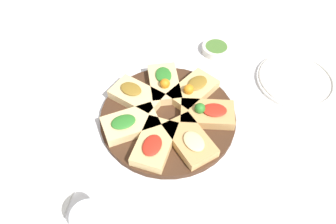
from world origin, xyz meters
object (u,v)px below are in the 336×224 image
(plate_left, at_px, (30,92))
(dipping_bowl, at_px, (216,49))
(plate_right, at_px, (296,80))
(serving_board, at_px, (168,117))
(napkin_stack, at_px, (43,188))
(water_glass, at_px, (91,224))

(plate_left, relative_size, dipping_bowl, 2.25)
(plate_left, relative_size, plate_right, 0.88)
(serving_board, distance_m, dipping_bowl, 0.31)
(napkin_stack, relative_size, dipping_bowl, 1.59)
(dipping_bowl, bearing_deg, serving_board, -125.48)
(napkin_stack, bearing_deg, dipping_bowl, 41.25)
(dipping_bowl, bearing_deg, water_glass, -124.41)
(dipping_bowl, bearing_deg, napkin_stack, -138.75)
(serving_board, height_order, dipping_bowl, dipping_bowl)
(plate_right, height_order, water_glass, water_glass)
(dipping_bowl, bearing_deg, plate_right, -36.66)
(napkin_stack, bearing_deg, plate_right, 21.34)
(napkin_stack, bearing_deg, plate_left, 103.93)
(serving_board, relative_size, dipping_bowl, 4.07)
(plate_right, distance_m, dipping_bowl, 0.26)
(water_glass, bearing_deg, dipping_bowl, 55.59)
(napkin_stack, bearing_deg, serving_board, 29.56)
(serving_board, height_order, water_glass, water_glass)
(plate_left, height_order, napkin_stack, plate_left)
(plate_left, bearing_deg, napkin_stack, -76.07)
(serving_board, xyz_separation_m, napkin_stack, (-0.31, -0.18, -0.00))
(serving_board, distance_m, plate_left, 0.41)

